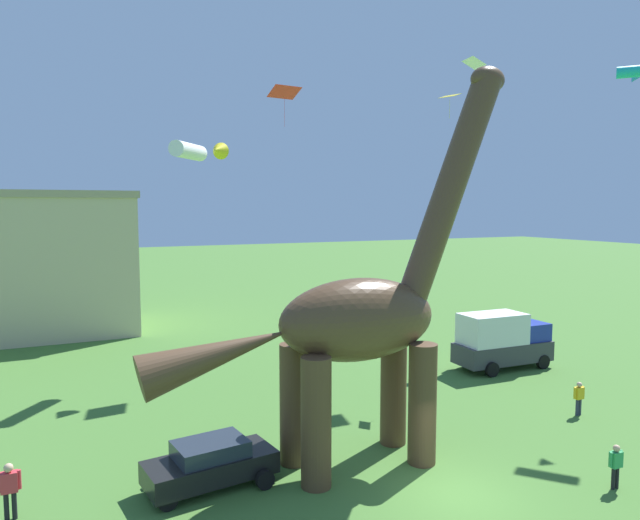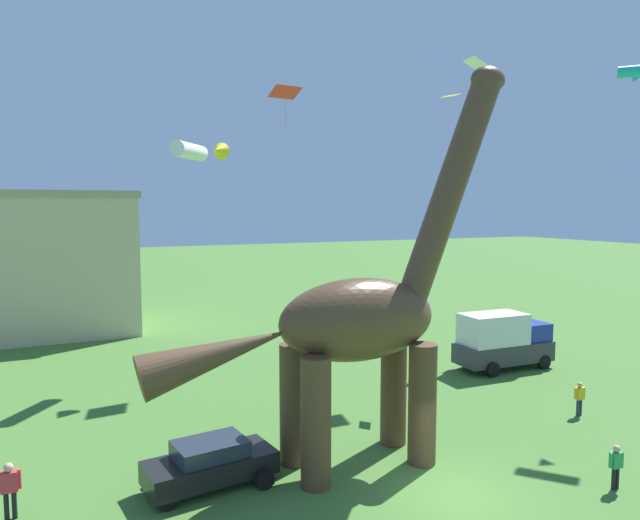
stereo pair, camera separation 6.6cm
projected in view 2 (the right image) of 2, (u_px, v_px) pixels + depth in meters
ground_plane at (455, 495)px, 18.26m from camera, size 240.00×240.00×0.00m
dinosaur_sculpture at (357, 320)px, 20.05m from camera, size 13.78×2.92×14.40m
parked_sedan_left at (210, 463)px, 18.73m from camera, size 4.40×2.33×1.55m
parked_box_truck at (502, 340)px, 32.37m from camera, size 5.67×2.39×3.20m
person_far_spectator at (580, 395)px, 25.12m from camera, size 0.56×0.25×1.49m
person_photographer at (416, 361)px, 30.05m from camera, size 0.67×0.30×1.79m
person_vendor_side at (616, 463)px, 18.56m from camera, size 0.55×0.24×1.47m
person_near_flyer at (9, 485)px, 16.75m from camera, size 0.64×0.28×1.71m
kite_far_right at (285, 92)px, 33.38m from camera, size 1.85×1.39×2.26m
kite_apex at (475, 63)px, 32.94m from camera, size 1.09×1.42×0.45m
kite_far_left at (196, 151)px, 31.39m from camera, size 3.28×3.14×0.92m
kite_mid_left at (420, 277)px, 26.90m from camera, size 0.92×1.00×1.07m
kite_trailing at (640, 72)px, 27.25m from camera, size 2.04×2.00×0.58m
kite_high_right at (451, 96)px, 30.40m from camera, size 1.06×1.21×1.28m
background_building_block at (8, 263)px, 40.78m from camera, size 17.30×9.72×10.24m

